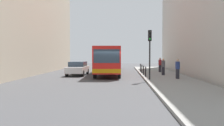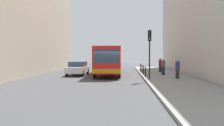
% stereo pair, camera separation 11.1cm
% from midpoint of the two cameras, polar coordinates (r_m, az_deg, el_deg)
% --- Properties ---
extents(ground_plane, '(80.00, 80.00, 0.00)m').
position_cam_midpoint_polar(ground_plane, '(21.92, -0.75, -3.84)').
color(ground_plane, '#424244').
extents(sidewalk, '(4.40, 40.00, 0.15)m').
position_cam_midpoint_polar(sidewalk, '(22.22, 13.31, -3.62)').
color(sidewalk, gray).
rests_on(sidewalk, ground).
extents(building_left, '(7.00, 32.00, 13.07)m').
position_cam_midpoint_polar(building_left, '(29.15, -23.76, 10.32)').
color(building_left, '#B2A38C').
rests_on(building_left, ground).
extents(building_right, '(7.00, 32.00, 13.82)m').
position_cam_midpoint_polar(building_right, '(28.05, 24.52, 11.42)').
color(building_right, '#BCB7AD').
rests_on(building_right, ground).
extents(bus, '(2.94, 11.11, 3.00)m').
position_cam_midpoint_polar(bus, '(26.44, -0.77, 0.90)').
color(bus, red).
rests_on(bus, ground).
extents(car_beside_bus, '(1.89, 4.42, 1.48)m').
position_cam_midpoint_polar(car_beside_bus, '(26.15, -7.96, -1.19)').
color(car_beside_bus, silver).
rests_on(car_beside_bus, ground).
extents(car_behind_bus, '(2.08, 4.50, 1.48)m').
position_cam_midpoint_polar(car_behind_bus, '(36.98, 0.32, -0.25)').
color(car_behind_bus, maroon).
rests_on(car_behind_bus, ground).
extents(traffic_light, '(0.28, 0.33, 4.10)m').
position_cam_midpoint_polar(traffic_light, '(20.26, 9.04, 4.17)').
color(traffic_light, black).
rests_on(traffic_light, sidewalk).
extents(bollard_near, '(0.11, 0.11, 0.95)m').
position_cam_midpoint_polar(bollard_near, '(22.80, 8.09, -2.06)').
color(bollard_near, black).
rests_on(bollard_near, sidewalk).
extents(bollard_mid, '(0.11, 0.11, 0.95)m').
position_cam_midpoint_polar(bollard_mid, '(25.13, 7.62, -1.68)').
color(bollard_mid, black).
rests_on(bollard_mid, sidewalk).
extents(bollard_far, '(0.11, 0.11, 0.95)m').
position_cam_midpoint_polar(bollard_far, '(27.47, 7.23, -1.37)').
color(bollard_far, black).
rests_on(bollard_far, sidewalk).
extents(bollard_farthest, '(0.11, 0.11, 0.95)m').
position_cam_midpoint_polar(bollard_farthest, '(29.81, 6.90, -1.11)').
color(bollard_farthest, black).
rests_on(bollard_farthest, sidewalk).
extents(pedestrian_near_signal, '(0.38, 0.38, 1.70)m').
position_cam_midpoint_polar(pedestrian_near_signal, '(21.48, 15.38, -1.35)').
color(pedestrian_near_signal, '#26262D').
rests_on(pedestrian_near_signal, sidewalk).
extents(pedestrian_mid_sidewalk, '(0.38, 0.38, 1.69)m').
position_cam_midpoint_polar(pedestrian_mid_sidewalk, '(24.95, 12.16, -0.89)').
color(pedestrian_mid_sidewalk, '#26262D').
rests_on(pedestrian_mid_sidewalk, sidewalk).
extents(pedestrian_far_sidewalk, '(0.38, 0.38, 1.69)m').
position_cam_midpoint_polar(pedestrian_far_sidewalk, '(29.23, 11.45, -0.47)').
color(pedestrian_far_sidewalk, '#26262D').
rests_on(pedestrian_far_sidewalk, sidewalk).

